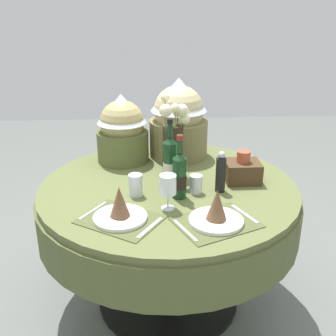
# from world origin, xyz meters

# --- Properties ---
(ground) EXTENTS (8.00, 8.00, 0.00)m
(ground) POSITION_xyz_m (0.00, 0.00, 0.00)
(ground) COLOR slate
(dining_table) EXTENTS (1.38, 1.38, 0.75)m
(dining_table) POSITION_xyz_m (0.00, 0.00, 0.59)
(dining_table) COLOR #5B6638
(dining_table) RESTS_ON ground
(place_setting_left) EXTENTS (0.43, 0.40, 0.16)m
(place_setting_left) POSITION_xyz_m (-0.23, -0.36, 0.79)
(place_setting_left) COLOR #4E562F
(place_setting_left) RESTS_ON dining_table
(place_setting_right) EXTENTS (0.42, 0.38, 0.16)m
(place_setting_right) POSITION_xyz_m (0.18, -0.41, 0.79)
(place_setting_right) COLOR #4E562F
(place_setting_right) RESTS_ON dining_table
(flower_vase) EXTENTS (0.17, 0.20, 0.45)m
(flower_vase) POSITION_xyz_m (0.04, 0.12, 0.95)
(flower_vase) COLOR #332819
(flower_vase) RESTS_ON dining_table
(wine_bottle_left) EXTENTS (0.07, 0.07, 0.32)m
(wine_bottle_left) POSITION_xyz_m (0.04, -0.15, 0.86)
(wine_bottle_left) COLOR #143819
(wine_bottle_left) RESTS_ON dining_table
(wine_bottle_centre) EXTENTS (0.07, 0.07, 0.37)m
(wine_bottle_centre) POSITION_xyz_m (0.01, -0.05, 0.89)
(wine_bottle_centre) COLOR #143819
(wine_bottle_centre) RESTS_ON dining_table
(wine_glass_left) EXTENTS (0.08, 0.08, 0.17)m
(wine_glass_left) POSITION_xyz_m (-0.02, -0.27, 0.86)
(wine_glass_left) COLOR silver
(wine_glass_left) RESTS_ON dining_table
(tumbler_near_left) EXTENTS (0.07, 0.07, 0.11)m
(tumbler_near_left) POSITION_xyz_m (-0.17, -0.12, 0.80)
(tumbler_near_left) COLOR silver
(tumbler_near_left) RESTS_ON dining_table
(tumbler_near_right) EXTENTS (0.06, 0.06, 0.09)m
(tumbler_near_right) POSITION_xyz_m (0.13, -0.11, 0.79)
(tumbler_near_right) COLOR silver
(tumbler_near_right) RESTS_ON dining_table
(pepper_mill) EXTENTS (0.05, 0.05, 0.21)m
(pepper_mill) POSITION_xyz_m (0.26, -0.09, 0.84)
(pepper_mill) COLOR black
(pepper_mill) RESTS_ON dining_table
(gift_tub_back_left) EXTENTS (0.31, 0.31, 0.41)m
(gift_tub_back_left) POSITION_xyz_m (-0.25, 0.37, 0.96)
(gift_tub_back_left) COLOR #566033
(gift_tub_back_left) RESTS_ON dining_table
(gift_tub_back_centre) EXTENTS (0.36, 0.36, 0.48)m
(gift_tub_back_centre) POSITION_xyz_m (0.09, 0.44, 1.00)
(gift_tub_back_centre) COLOR olive
(gift_tub_back_centre) RESTS_ON dining_table
(woven_basket_side_right) EXTENTS (0.18, 0.16, 0.17)m
(woven_basket_side_right) POSITION_xyz_m (0.40, 0.02, 0.81)
(woven_basket_side_right) COLOR #47331E
(woven_basket_side_right) RESTS_ON dining_table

